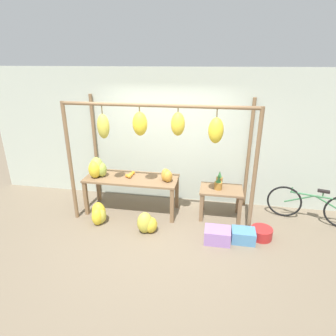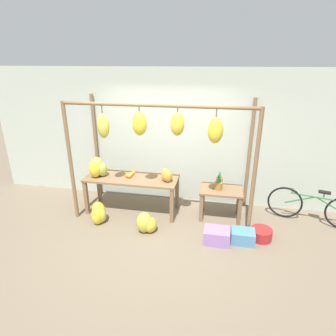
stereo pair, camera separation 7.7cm
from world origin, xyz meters
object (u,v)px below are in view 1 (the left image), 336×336
fruit_crate_white (217,235)px  banana_pile_ground_left (99,214)px  banana_pile_on_table (97,168)px  parked_bicycle (313,206)px  papaya_pile (167,175)px  orange_pile (130,175)px  pineapple_cluster (219,182)px  banana_pile_ground_right (147,223)px  fruit_crate_purple (243,236)px  blue_bucket (261,233)px

fruit_crate_white → banana_pile_ground_left: bearing=174.9°
banana_pile_on_table → parked_bicycle: size_ratio=0.25×
fruit_crate_white → papaya_pile: papaya_pile is taller
orange_pile → pineapple_cluster: size_ratio=0.90×
pineapple_cluster → banana_pile_ground_right: 1.58m
fruit_crate_purple → fruit_crate_white: bearing=-169.0°
banana_pile_ground_left → fruit_crate_purple: 2.67m
banana_pile_ground_left → blue_bucket: banana_pile_ground_left is taller
fruit_crate_purple → pineapple_cluster: bearing=119.9°
banana_pile_ground_right → papaya_pile: papaya_pile is taller
banana_pile_ground_left → fruit_crate_white: 2.24m
banana_pile_on_table → fruit_crate_white: banana_pile_on_table is taller
banana_pile_on_table → banana_pile_ground_right: 1.50m
banana_pile_on_table → fruit_crate_purple: 3.02m
pineapple_cluster → fruit_crate_white: bearing=-88.5°
banana_pile_ground_right → parked_bicycle: (3.02, 0.89, 0.17)m
parked_bicycle → banana_pile_ground_left: bearing=-169.1°
pineapple_cluster → parked_bicycle: size_ratio=0.20×
fruit_crate_white → fruit_crate_purple: 0.45m
parked_bicycle → banana_pile_ground_right: bearing=-163.6°
papaya_pile → fruit_crate_white: bearing=-35.9°
banana_pile_ground_left → fruit_crate_white: bearing=-5.1°
banana_pile_on_table → banana_pile_ground_right: bearing=-28.6°
pineapple_cluster → blue_bucket: (0.78, -0.64, -0.63)m
blue_bucket → parked_bicycle: size_ratio=0.23×
banana_pile_on_table → papaya_pile: bearing=1.4°
fruit_crate_purple → orange_pile: bearing=162.1°
banana_pile_on_table → blue_bucket: 3.30m
orange_pile → pineapple_cluster: (1.75, 0.09, -0.06)m
banana_pile_ground_left → fruit_crate_white: banana_pile_ground_left is taller
banana_pile_on_table → orange_pile: 0.66m
banana_pile_ground_left → parked_bicycle: parked_bicycle is taller
banana_pile_ground_left → papaya_pile: (1.21, 0.53, 0.68)m
orange_pile → banana_pile_ground_left: orange_pile is taller
banana_pile_on_table → parked_bicycle: (4.17, 0.26, -0.58)m
parked_bicycle → fruit_crate_purple: parked_bicycle is taller
fruit_crate_white → parked_bicycle: 2.02m
banana_pile_ground_left → blue_bucket: size_ratio=1.12×
parked_bicycle → papaya_pile: papaya_pile is taller
banana_pile_on_table → pineapple_cluster: size_ratio=1.28×
orange_pile → banana_pile_ground_right: bearing=-54.9°
banana_pile_on_table → papaya_pile: banana_pile_on_table is taller
banana_pile_on_table → papaya_pile: 1.39m
orange_pile → fruit_crate_white: bearing=-24.2°
banana_pile_ground_left → banana_pile_ground_right: banana_pile_ground_left is taller
banana_pile_ground_left → papaya_pile: papaya_pile is taller
parked_bicycle → pineapple_cluster: bearing=-177.4°
fruit_crate_purple → banana_pile_ground_left: bearing=177.5°
papaya_pile → fruit_crate_purple: (1.45, -0.65, -0.75)m
banana_pile_ground_right → papaya_pile: size_ratio=1.30×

